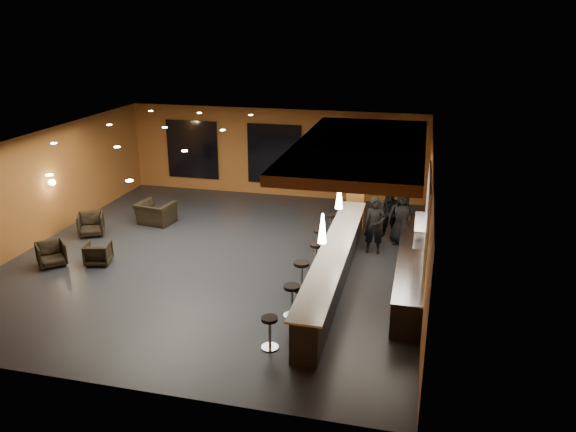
% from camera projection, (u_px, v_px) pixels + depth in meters
% --- Properties ---
extents(floor, '(12.00, 13.00, 0.10)m').
position_uv_depth(floor, '(220.00, 258.00, 17.04)').
color(floor, black).
rests_on(floor, ground).
extents(ceiling, '(12.00, 13.00, 0.10)m').
position_uv_depth(ceiling, '(215.00, 141.00, 15.83)').
color(ceiling, black).
extents(wall_back, '(12.00, 0.10, 3.50)m').
position_uv_depth(wall_back, '(275.00, 152.00, 22.43)').
color(wall_back, '#935221').
rests_on(wall_back, floor).
extents(wall_front, '(12.00, 0.10, 3.50)m').
position_uv_depth(wall_front, '(95.00, 308.00, 10.43)').
color(wall_front, '#935221').
rests_on(wall_front, floor).
extents(wall_left, '(0.10, 13.00, 3.50)m').
position_uv_depth(wall_left, '(38.00, 188.00, 17.77)').
color(wall_left, '#935221').
rests_on(wall_left, floor).
extents(wall_right, '(0.10, 13.00, 3.50)m').
position_uv_depth(wall_right, '(430.00, 218.00, 15.09)').
color(wall_right, '#935221').
rests_on(wall_right, floor).
extents(wood_soffit, '(3.60, 8.00, 0.28)m').
position_uv_depth(wood_soffit, '(361.00, 148.00, 15.92)').
color(wood_soffit, '#98562C').
rests_on(wood_soffit, ceiling).
extents(window_left, '(2.20, 0.06, 2.40)m').
position_uv_depth(window_left, '(192.00, 150.00, 23.12)').
color(window_left, black).
rests_on(window_left, wall_back).
extents(window_center, '(2.20, 0.06, 2.40)m').
position_uv_depth(window_center, '(274.00, 154.00, 22.35)').
color(window_center, black).
rests_on(window_center, wall_back).
extents(window_right, '(2.20, 0.06, 2.40)m').
position_uv_depth(window_right, '(349.00, 158.00, 21.68)').
color(window_right, black).
rests_on(window_right, wall_back).
extents(tile_backsplash, '(0.06, 3.20, 2.40)m').
position_uv_depth(tile_backsplash, '(427.00, 222.00, 14.11)').
color(tile_backsplash, white).
rests_on(tile_backsplash, wall_right).
extents(bar_counter, '(0.60, 8.00, 1.00)m').
position_uv_depth(bar_counter, '(334.00, 267.00, 15.13)').
color(bar_counter, black).
rests_on(bar_counter, floor).
extents(bar_top, '(0.78, 8.10, 0.05)m').
position_uv_depth(bar_top, '(335.00, 249.00, 14.95)').
color(bar_top, silver).
rests_on(bar_top, bar_counter).
extents(prep_counter, '(0.70, 6.00, 0.86)m').
position_uv_depth(prep_counter, '(410.00, 269.00, 15.16)').
color(prep_counter, black).
rests_on(prep_counter, floor).
extents(prep_top, '(0.72, 6.00, 0.03)m').
position_uv_depth(prep_top, '(412.00, 253.00, 15.01)').
color(prep_top, silver).
rests_on(prep_top, prep_counter).
extents(wall_shelf_lower, '(0.30, 1.50, 0.03)m').
position_uv_depth(wall_shelf_lower, '(420.00, 239.00, 14.09)').
color(wall_shelf_lower, silver).
rests_on(wall_shelf_lower, wall_right).
extents(wall_shelf_upper, '(0.30, 1.50, 0.03)m').
position_uv_depth(wall_shelf_upper, '(421.00, 222.00, 13.94)').
color(wall_shelf_upper, silver).
rests_on(wall_shelf_upper, wall_right).
extents(column, '(0.60, 0.60, 3.50)m').
position_uv_depth(column, '(357.00, 177.00, 18.92)').
color(column, '#A46224').
rests_on(column, floor).
extents(wall_sconce, '(0.22, 0.22, 0.22)m').
position_uv_depth(wall_sconce, '(52.00, 182.00, 18.18)').
color(wall_sconce, '#FFE5B2').
rests_on(wall_sconce, wall_left).
extents(pendant_0, '(0.20, 0.20, 0.70)m').
position_uv_depth(pendant_0, '(322.00, 228.00, 12.68)').
color(pendant_0, white).
rests_on(pendant_0, wood_soffit).
extents(pendant_1, '(0.20, 0.20, 0.70)m').
position_uv_depth(pendant_1, '(339.00, 196.00, 14.96)').
color(pendant_1, white).
rests_on(pendant_1, wood_soffit).
extents(pendant_2, '(0.20, 0.20, 0.70)m').
position_uv_depth(pendant_2, '(352.00, 172.00, 17.25)').
color(pendant_2, white).
rests_on(pendant_2, wood_soffit).
extents(staff_a, '(0.66, 0.45, 1.77)m').
position_uv_depth(staff_a, '(375.00, 226.00, 17.02)').
color(staff_a, black).
rests_on(staff_a, floor).
extents(staff_b, '(1.04, 0.95, 1.74)m').
position_uv_depth(staff_b, '(390.00, 214.00, 18.09)').
color(staff_b, black).
rests_on(staff_b, floor).
extents(staff_c, '(0.89, 0.59, 1.79)m').
position_uv_depth(staff_c, '(402.00, 217.00, 17.73)').
color(staff_c, black).
rests_on(staff_c, floor).
extents(armchair_a, '(1.07, 1.07, 0.70)m').
position_uv_depth(armchair_a, '(51.00, 254.00, 16.31)').
color(armchair_a, black).
rests_on(armchair_a, floor).
extents(armchair_b, '(0.86, 0.87, 0.65)m').
position_uv_depth(armchair_b, '(98.00, 253.00, 16.43)').
color(armchair_b, black).
rests_on(armchair_b, floor).
extents(armchair_c, '(1.09, 1.10, 0.75)m').
position_uv_depth(armchair_c, '(91.00, 224.00, 18.58)').
color(armchair_c, black).
rests_on(armchair_c, floor).
extents(armchair_d, '(1.32, 1.20, 0.77)m').
position_uv_depth(armchair_d, '(156.00, 213.00, 19.63)').
color(armchair_d, black).
rests_on(armchair_d, floor).
extents(bar_stool_0, '(0.38, 0.38, 0.76)m').
position_uv_depth(bar_stool_0, '(270.00, 328.00, 12.16)').
color(bar_stool_0, silver).
rests_on(bar_stool_0, floor).
extents(bar_stool_1, '(0.42, 0.42, 0.82)m').
position_uv_depth(bar_stool_1, '(292.00, 296.00, 13.46)').
color(bar_stool_1, silver).
rests_on(bar_stool_1, floor).
extents(bar_stool_2, '(0.43, 0.43, 0.86)m').
position_uv_depth(bar_stool_2, '(301.00, 273.00, 14.66)').
color(bar_stool_2, silver).
rests_on(bar_stool_2, floor).
extents(bar_stool_3, '(0.40, 0.40, 0.79)m').
position_uv_depth(bar_stool_3, '(316.00, 253.00, 16.00)').
color(bar_stool_3, silver).
rests_on(bar_stool_3, floor).
extents(bar_stool_4, '(0.37, 0.37, 0.73)m').
position_uv_depth(bar_stool_4, '(319.00, 238.00, 17.19)').
color(bar_stool_4, silver).
rests_on(bar_stool_4, floor).
extents(bar_stool_5, '(0.39, 0.39, 0.77)m').
position_uv_depth(bar_stool_5, '(331.00, 222.00, 18.44)').
color(bar_stool_5, silver).
rests_on(bar_stool_5, floor).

